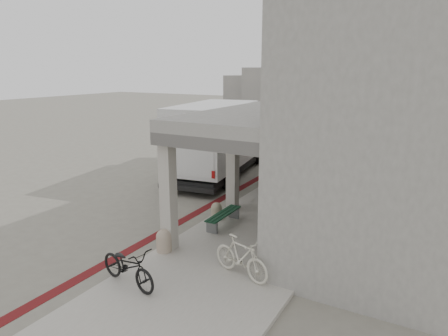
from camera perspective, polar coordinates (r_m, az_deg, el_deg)
The scene contains 14 objects.
ground at distance 16.21m, azimuth -6.22°, elevation -5.41°, with size 120.00×120.00×0.00m, color slate.
bike_lane_stripe at distance 17.30m, azimuth 0.34°, elevation -4.04°, with size 0.35×40.00×0.01m, color #5B1214.
sidewalk at distance 14.36m, azimuth 7.02°, elevation -7.78°, with size 4.40×28.00×0.12m, color #A19C90.
transit_building at distance 17.14m, azimuth 22.11°, elevation 6.41°, with size 7.60×17.00×7.00m.
distant_backdrop at distance 49.77m, azimuth 15.81°, elevation 10.43°, with size 28.00×10.00×6.50m.
tree_left at distance 42.79m, azimuth 10.41°, elevation 10.86°, with size 3.20×3.20×4.80m.
tree_mid at distance 43.01m, azimuth 20.29°, elevation 10.25°, with size 3.20×3.20×4.80m.
fedex_truck at distance 20.52m, azimuth -0.38°, elevation 4.51°, with size 3.91×9.01×3.72m.
bench at distance 13.80m, azimuth -0.08°, elevation -6.93°, with size 0.42×1.87×0.44m.
bollard_near at distance 12.05m, azimuth -8.59°, elevation -10.18°, with size 0.45×0.45×0.68m.
bollard_far at distance 14.42m, azimuth -1.08°, elevation -6.08°, with size 0.39×0.39×0.59m.
utility_cabinet at distance 15.79m, azimuth 13.44°, elevation -3.74°, with size 0.48×0.64×1.07m, color gray.
bicycle_black at distance 10.42m, azimuth -13.55°, elevation -13.45°, with size 0.68×1.94×1.02m, color black.
bicycle_cream at distance 10.51m, azimuth 2.45°, elevation -12.59°, with size 0.51×1.80×1.08m, color beige.
Camera 1 is at (8.96, -12.39, 5.37)m, focal length 32.00 mm.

